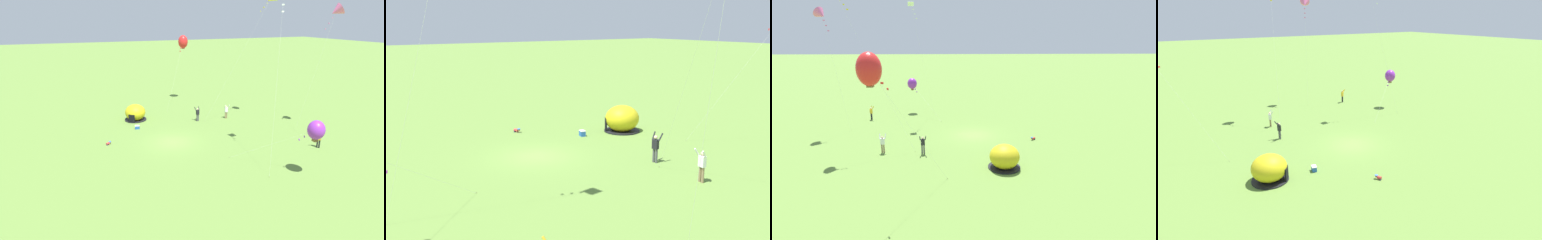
% 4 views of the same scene
% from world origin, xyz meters
% --- Properties ---
extents(ground_plane, '(300.00, 300.00, 0.00)m').
position_xyz_m(ground_plane, '(0.00, 0.00, 0.00)').
color(ground_plane, olive).
extents(popup_tent, '(2.81, 2.81, 2.10)m').
position_xyz_m(popup_tent, '(-8.91, -2.17, 1.00)').
color(popup_tent, gold).
rests_on(popup_tent, ground).
extents(cooler_box, '(0.48, 0.60, 0.44)m').
position_xyz_m(cooler_box, '(-5.46, -2.68, 0.22)').
color(cooler_box, '#2659B2').
rests_on(cooler_box, ground).
extents(toddler_crawling, '(0.42, 0.54, 0.32)m').
position_xyz_m(toddler_crawling, '(-1.87, -6.52, 0.18)').
color(toddler_crawling, red).
rests_on(toddler_crawling, ground).
extents(person_near_tent, '(0.49, 0.68, 1.89)m').
position_xyz_m(person_near_tent, '(-5.07, 9.18, 1.00)').
color(person_near_tent, '#8C7251').
rests_on(person_near_tent, ground).
extents(person_arms_raised, '(0.53, 0.67, 1.89)m').
position_xyz_m(person_arms_raised, '(-5.46, 5.22, 1.00)').
color(person_arms_raised, '#4C4C51').
rests_on(person_arms_raised, ground).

